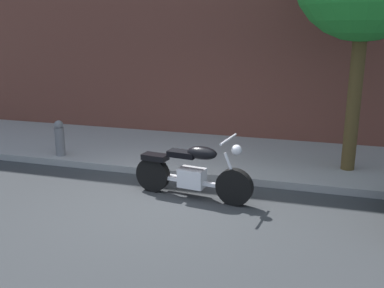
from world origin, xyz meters
TOP-DOWN VIEW (x-y plane):
  - ground_plane at (0.00, 0.00)m, footprint 60.00×60.00m
  - sidewalk at (0.00, 2.83)m, footprint 22.65×3.03m
  - motorcycle at (0.34, 0.48)m, footprint 2.12×0.72m
  - fire_hydrant at (-2.95, 1.62)m, footprint 0.20×0.20m

SIDE VIEW (x-z plane):
  - ground_plane at x=0.00m, z-range 0.00..0.00m
  - sidewalk at x=0.00m, z-range 0.00..0.14m
  - motorcycle at x=0.34m, z-range -0.11..1.00m
  - fire_hydrant at x=-2.95m, z-range 0.00..0.91m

